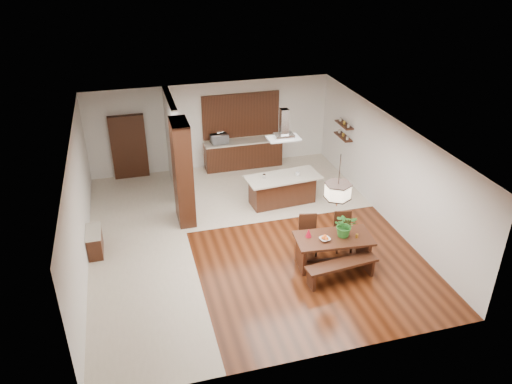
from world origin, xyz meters
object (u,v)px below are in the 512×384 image
object	(u,v)px
dining_table	(333,244)
microwave	(219,139)
kitchen_island	(282,189)
pendant_lantern	(339,181)
dining_chair_right	(344,232)
fruit_bowl	(325,239)
dining_bench	(341,271)
range_hood	(284,124)
foliage_plant	(345,225)
dining_chair_left	(308,236)
island_cup	(297,174)
hallway_console	(95,242)

from	to	relation	value
dining_table	microwave	xyz separation A→B (m)	(-1.52, 5.97, 0.54)
kitchen_island	pendant_lantern	bearing A→B (deg)	-90.83
kitchen_island	dining_chair_right	bearing A→B (deg)	-79.74
pendant_lantern	fruit_bowl	size ratio (longest dim) A/B	5.29
dining_bench	range_hood	size ratio (longest dim) A/B	1.92
foliage_plant	fruit_bowl	size ratio (longest dim) A/B	2.42
dining_chair_left	kitchen_island	distance (m)	2.63
dining_bench	microwave	size ratio (longest dim) A/B	3.15
pendant_lantern	fruit_bowl	xyz separation A→B (m)	(-0.26, -0.06, -1.46)
range_hood	island_cup	bearing A→B (deg)	-14.47
dining_table	fruit_bowl	xyz separation A→B (m)	(-0.26, -0.06, 0.23)
dining_chair_right	island_cup	size ratio (longest dim) A/B	7.30
dining_chair_right	fruit_bowl	xyz separation A→B (m)	(-0.76, -0.58, 0.29)
dining_chair_right	pendant_lantern	xyz separation A→B (m)	(-0.50, -0.51, 1.75)
microwave	pendant_lantern	bearing A→B (deg)	-85.93
foliage_plant	dining_table	bearing A→B (deg)	179.90
pendant_lantern	range_hood	size ratio (longest dim) A/B	1.46
dining_bench	pendant_lantern	bearing A→B (deg)	84.78
dining_bench	island_cup	size ratio (longest dim) A/B	12.70
dining_bench	pendant_lantern	size ratio (longest dim) A/B	1.32
fruit_bowl	pendant_lantern	bearing A→B (deg)	13.86
dining_chair_right	kitchen_island	world-z (taller)	dining_chair_right
dining_bench	microwave	distance (m)	6.83
dining_chair_right	foliage_plant	world-z (taller)	foliage_plant
dining_table	dining_chair_left	distance (m)	0.72
dining_table	microwave	bearing A→B (deg)	104.30
hallway_console	foliage_plant	size ratio (longest dim) A/B	1.47
fruit_bowl	range_hood	xyz separation A→B (m)	(0.03, 3.28, 1.68)
dining_chair_left	range_hood	size ratio (longest dim) A/B	1.12
fruit_bowl	range_hood	distance (m)	3.69
foliage_plant	island_cup	xyz separation A→B (m)	(-0.07, 3.11, -0.12)
hallway_console	dining_bench	size ratio (longest dim) A/B	0.51
foliage_plant	island_cup	world-z (taller)	foliage_plant
hallway_console	foliage_plant	world-z (taller)	foliage_plant
dining_chair_left	dining_bench	bearing A→B (deg)	-63.00
dining_chair_right	island_cup	world-z (taller)	dining_chair_right
pendant_lantern	foliage_plant	size ratio (longest dim) A/B	2.18
dining_table	kitchen_island	world-z (taller)	kitchen_island
pendant_lantern	microwave	xyz separation A→B (m)	(-1.52, 5.97, -1.14)
fruit_bowl	kitchen_island	xyz separation A→B (m)	(0.03, 3.28, -0.33)
fruit_bowl	island_cup	distance (m)	3.21
dining_chair_left	dining_chair_right	xyz separation A→B (m)	(0.91, -0.08, -0.01)
dining_table	dining_bench	xyz separation A→B (m)	(-0.06, -0.65, -0.31)
dining_table	foliage_plant	size ratio (longest dim) A/B	3.16
dining_bench	foliage_plant	xyz separation A→B (m)	(0.31, 0.65, 0.81)
island_cup	microwave	world-z (taller)	microwave
range_hood	island_cup	distance (m)	1.58
dining_chair_left	dining_chair_right	distance (m)	0.91
range_hood	kitchen_island	bearing A→B (deg)	-90.00
fruit_bowl	dining_chair_left	bearing A→B (deg)	102.37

